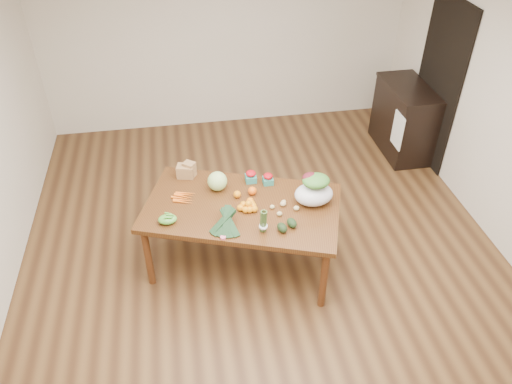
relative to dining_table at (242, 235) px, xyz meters
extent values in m
plane|color=brown|center=(0.22, -0.01, -0.38)|extent=(6.00, 6.00, 0.00)
cube|color=silver|center=(0.22, 2.99, 0.98)|extent=(5.00, 0.02, 2.70)
cube|color=#4C2F11|center=(0.00, 0.00, 0.00)|extent=(2.07, 1.57, 0.75)
cube|color=black|center=(2.70, 1.59, 0.68)|extent=(0.02, 1.00, 2.10)
cube|color=black|center=(2.44, 1.79, 0.10)|extent=(0.52, 1.02, 0.94)
cube|color=white|center=(2.18, 1.39, 0.18)|extent=(0.02, 0.28, 0.45)
sphere|color=#BAD87C|center=(-0.20, 0.30, 0.47)|extent=(0.19, 0.19, 0.19)
sphere|color=orange|center=(-0.02, 0.14, 0.41)|extent=(0.07, 0.07, 0.07)
sphere|color=orange|center=(0.13, 0.16, 0.42)|extent=(0.08, 0.08, 0.08)
sphere|color=orange|center=(0.08, 0.01, 0.41)|extent=(0.07, 0.07, 0.07)
ellipsoid|color=#539532|center=(-0.70, -0.12, 0.41)|extent=(0.17, 0.13, 0.08)
ellipsoid|color=tan|center=(0.28, -0.09, 0.39)|extent=(0.05, 0.04, 0.04)
ellipsoid|color=tan|center=(0.32, -0.20, 0.40)|extent=(0.05, 0.05, 0.04)
ellipsoid|color=tan|center=(0.39, -0.07, 0.40)|extent=(0.06, 0.05, 0.05)
ellipsoid|color=tan|center=(0.40, -0.03, 0.39)|extent=(0.05, 0.04, 0.04)
ellipsoid|color=tan|center=(0.50, -0.15, 0.40)|extent=(0.06, 0.05, 0.05)
ellipsoid|color=black|center=(0.30, -0.42, 0.41)|extent=(0.11, 0.14, 0.08)
ellipsoid|color=black|center=(0.40, -0.37, 0.41)|extent=(0.11, 0.14, 0.08)
camera|label=1|loc=(-0.50, -3.65, 3.36)|focal=35.00mm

